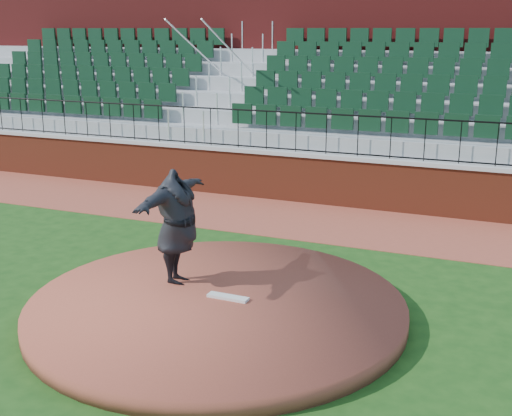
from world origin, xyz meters
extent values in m
plane|color=#184012|center=(0.00, 0.00, 0.00)|extent=(90.00, 90.00, 0.00)
cube|color=brown|center=(0.00, 5.40, 0.01)|extent=(34.00, 3.20, 0.01)
cube|color=maroon|center=(0.00, 7.00, 0.60)|extent=(34.00, 0.35, 1.20)
cube|color=#B7B7B7|center=(0.00, 7.00, 1.25)|extent=(34.00, 0.45, 0.10)
cube|color=maroon|center=(0.00, 12.52, 2.75)|extent=(34.00, 0.50, 5.50)
cylinder|color=brown|center=(0.06, -0.23, 0.12)|extent=(5.90, 5.90, 0.25)
cube|color=silver|center=(0.20, -0.12, 0.27)|extent=(0.67, 0.18, 0.04)
imported|color=black|center=(-0.86, 0.21, 1.22)|extent=(0.83, 2.42, 1.93)
camera|label=1|loc=(4.35, -8.82, 4.35)|focal=46.26mm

